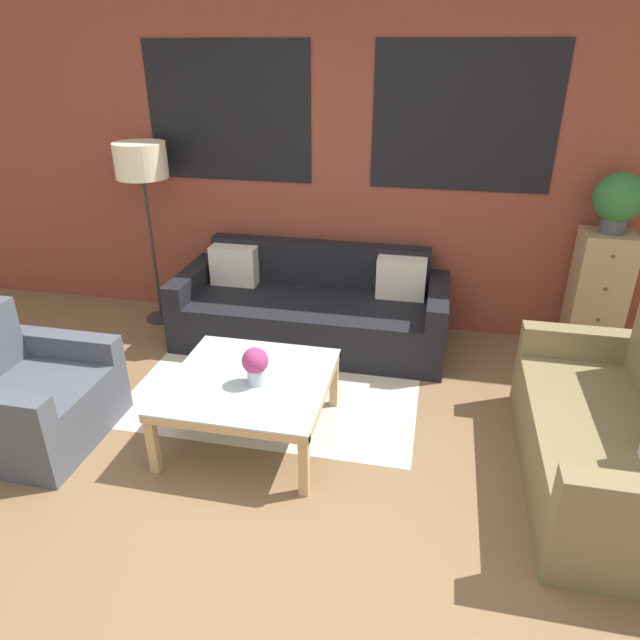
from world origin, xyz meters
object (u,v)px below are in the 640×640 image
couch_dark (312,310)px  settee_vintage (614,440)px  potted_plant (619,200)px  floor_lamp (142,167)px  drawer_cabinet (597,296)px  armchair_corner (30,399)px  flower_vase (255,364)px  coffee_table (250,387)px

couch_dark → settee_vintage: size_ratio=1.36×
settee_vintage → potted_plant: size_ratio=3.66×
floor_lamp → drawer_cabinet: size_ratio=1.54×
armchair_corner → floor_lamp: 2.12m
settee_vintage → couch_dark: bearing=145.6°
floor_lamp → couch_dark: bearing=-4.8°
drawer_cabinet → flower_vase: drawer_cabinet is taller
floor_lamp → settee_vintage: bearing=-23.5°
armchair_corner → potted_plant: bearing=27.2°
potted_plant → coffee_table: bearing=-145.3°
settee_vintage → armchair_corner: bearing=-175.6°
couch_dark → flower_vase: bearing=-91.0°
settee_vintage → flower_vase: settee_vintage is taller
couch_dark → flower_vase: 1.46m
floor_lamp → flower_vase: 2.27m
coffee_table → flower_vase: (0.06, -0.04, 0.19)m
settee_vintage → potted_plant: 1.92m
couch_dark → potted_plant: bearing=6.0°
armchair_corner → flower_vase: (1.43, 0.25, 0.29)m
armchair_corner → coffee_table: armchair_corner is taller
drawer_cabinet → potted_plant: 0.77m
couch_dark → settee_vintage: (2.05, -1.41, 0.03)m
flower_vase → settee_vintage: bearing=0.7°
couch_dark → armchair_corner: (-1.46, -1.68, 0.00)m
floor_lamp → potted_plant: floor_lamp is taller
drawer_cabinet → coffee_table: bearing=-145.3°
armchair_corner → floor_lamp: size_ratio=0.55×
couch_dark → flower_vase: couch_dark is taller
armchair_corner → coffee_table: bearing=11.9°
drawer_cabinet → potted_plant: size_ratio=2.30×
armchair_corner → flower_vase: 1.48m
potted_plant → flower_vase: (-2.29, -1.67, -0.72)m
flower_vase → drawer_cabinet: bearing=36.1°
coffee_table → drawer_cabinet: drawer_cabinet is taller
drawer_cabinet → flower_vase: size_ratio=4.30×
armchair_corner → coffee_table: 1.41m
floor_lamp → armchair_corner: bearing=-89.9°
armchair_corner → floor_lamp: floor_lamp is taller
coffee_table → settee_vintage: bearing=-0.5°
armchair_corner → drawer_cabinet: bearing=27.2°
settee_vintage → coffee_table: 2.14m
settee_vintage → coffee_table: settee_vintage is taller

